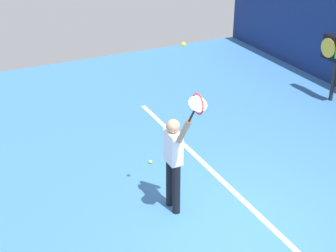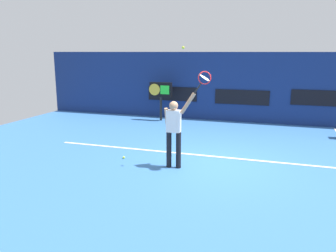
# 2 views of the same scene
# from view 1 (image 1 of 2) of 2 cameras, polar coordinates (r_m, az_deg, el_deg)

# --- Properties ---
(ground_plane) EXTENTS (18.00, 18.00, 0.00)m
(ground_plane) POSITION_cam_1_polar(r_m,az_deg,el_deg) (8.18, 7.80, -11.75)
(ground_plane) COLOR #3870B2
(court_baseline) EXTENTS (10.00, 0.10, 0.01)m
(court_baseline) POSITION_cam_1_polar(r_m,az_deg,el_deg) (8.44, 10.95, -10.60)
(court_baseline) COLOR white
(court_baseline) RESTS_ON ground_plane
(tennis_player) EXTENTS (0.80, 0.31, 1.92)m
(tennis_player) POSITION_cam_1_polar(r_m,az_deg,el_deg) (7.99, 0.66, -3.68)
(tennis_player) COLOR black
(tennis_player) RESTS_ON ground_plane
(tennis_racket) EXTENTS (0.47, 0.27, 0.60)m
(tennis_racket) POSITION_cam_1_polar(r_m,az_deg,el_deg) (6.84, 3.40, 2.42)
(tennis_racket) COLOR black
(tennis_ball) EXTENTS (0.07, 0.07, 0.07)m
(tennis_ball) POSITION_cam_1_polar(r_m,az_deg,el_deg) (7.03, 1.81, 9.43)
(tennis_ball) COLOR #CCE033
(spare_ball) EXTENTS (0.07, 0.07, 0.07)m
(spare_ball) POSITION_cam_1_polar(r_m,az_deg,el_deg) (9.76, -2.05, -4.17)
(spare_ball) COLOR #CCE033
(spare_ball) RESTS_ON ground_plane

